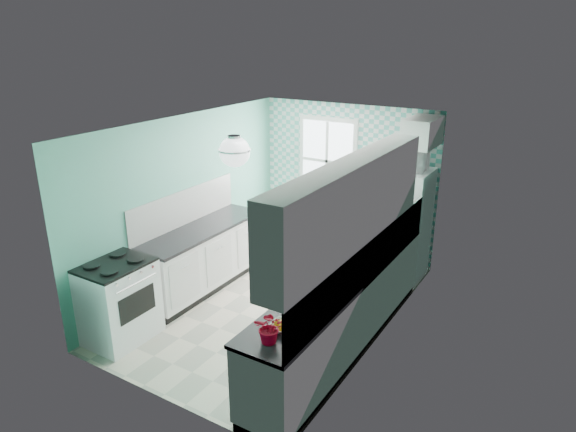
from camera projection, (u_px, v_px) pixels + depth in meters
The scene contains 26 objects.
floor at pixel (276, 306), 7.08m from camera, with size 3.00×4.40×0.02m, color beige.
ceiling at pixel (274, 124), 6.22m from camera, with size 3.00×4.40×0.02m, color white.
wall_back at pixel (347, 181), 8.43m from camera, with size 3.00×0.02×2.50m, color #58AE96.
wall_front at pixel (149, 290), 4.88m from camera, with size 3.00×0.02×2.50m, color #58AE96.
wall_left at pixel (187, 202), 7.39m from camera, with size 0.02×4.40×2.50m, color #58AE96.
wall_right at pixel (385, 245), 5.91m from camera, with size 0.02×4.40×2.50m, color #58AE96.
accent_wall at pixel (347, 181), 8.41m from camera, with size 3.00×0.01×2.50m, color #59BCAF.
window at pixel (327, 161), 8.46m from camera, with size 1.04×0.05×1.44m.
backsplash_right at pixel (369, 261), 5.62m from camera, with size 0.02×3.60×0.51m, color white.
backsplash_left at pixel (185, 207), 7.34m from camera, with size 0.02×2.15×0.51m, color white.
upper_cabinets_right at pixel (351, 203), 5.30m from camera, with size 0.33×3.20×0.90m, color white.
upper_cabinet_fridge at pixel (423, 132), 7.15m from camera, with size 0.40×0.74×0.40m, color white.
ceiling_light at pixel (235, 151), 5.64m from camera, with size 0.34×0.34×0.35m.
base_cabinets_right at pixel (343, 313), 6.02m from camera, with size 0.60×3.60×0.90m, color white.
countertop_right at pixel (343, 277), 5.86m from camera, with size 0.63×3.60×0.04m, color black.
base_cabinets_left at pixel (203, 259), 7.45m from camera, with size 0.60×2.15×0.90m, color white.
countertop_left at pixel (202, 229), 7.28m from camera, with size 0.63×2.15×0.04m, color black.
fridge at pixel (401, 224), 7.68m from camera, with size 0.74×0.73×1.69m.
stove at pixel (119, 300), 6.18m from camera, with size 0.66×0.82×0.99m.
sink at pixel (377, 248), 6.62m from camera, with size 0.52×0.44×0.53m.
rug at pixel (309, 303), 7.14m from camera, with size 0.73×1.05×0.02m, color maroon.
dish_towel at pixel (357, 270), 7.05m from camera, with size 0.02×0.26×0.39m, color #4DA58F.
fruit_bowl at pixel (284, 327), 4.78m from camera, with size 0.26×0.26×0.06m, color white.
potted_plant at pixel (270, 327), 4.55m from camera, with size 0.28×0.24×0.31m, color #9E0711.
soap_bottle at pixel (392, 231), 6.90m from camera, with size 0.09×0.09×0.20m, color #A2B3BD.
microwave at pixel (407, 159), 7.34m from camera, with size 0.57×0.39×0.32m, color white.
Camera 1 is at (3.38, -5.23, 3.58)m, focal length 32.00 mm.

